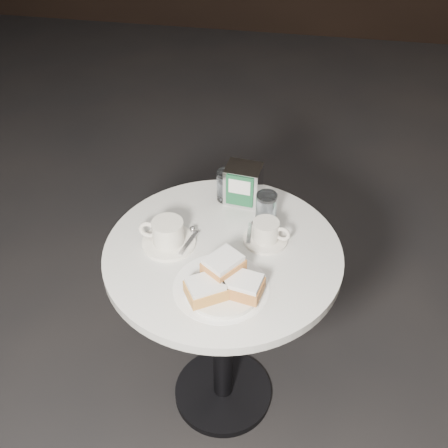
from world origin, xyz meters
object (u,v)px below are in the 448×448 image
water_glass_left (227,186)px  napkin_dispenser (243,184)px  cafe_table (223,296)px  coffee_cup_right (266,233)px  water_glass_right (266,209)px  beignet_plate (224,283)px  coffee_cup_left (168,235)px

water_glass_left → napkin_dispenser: bearing=-0.5°
cafe_table → coffee_cup_right: coffee_cup_right is taller
water_glass_right → napkin_dispenser: (-0.08, 0.09, 0.01)m
water_glass_right → napkin_dispenser: size_ratio=0.81×
cafe_table → water_glass_right: (0.11, 0.15, 0.25)m
beignet_plate → water_glass_left: water_glass_left is taller
coffee_cup_right → water_glass_right: bearing=107.4°
cafe_table → coffee_cup_right: 0.27m
cafe_table → coffee_cup_left: coffee_cup_left is taller
coffee_cup_right → water_glass_left: water_glass_left is taller
coffee_cup_right → napkin_dispenser: (-0.10, 0.18, 0.03)m
water_glass_left → napkin_dispenser: size_ratio=0.81×
beignet_plate → water_glass_left: bearing=98.5°
water_glass_right → coffee_cup_right: bearing=-82.7°
coffee_cup_left → beignet_plate: bearing=-40.7°
beignet_plate → napkin_dispenser: napkin_dispenser is taller
beignet_plate → coffee_cup_right: (0.09, 0.23, -0.01)m
water_glass_right → water_glass_left: bearing=145.4°
cafe_table → water_glass_left: size_ratio=7.18×
coffee_cup_left → napkin_dispenser: bearing=51.9°
beignet_plate → water_glass_right: 0.32m
coffee_cup_left → water_glass_right: water_glass_right is taller
coffee_cup_right → cafe_table: bearing=-140.8°
beignet_plate → coffee_cup_right: bearing=68.9°
cafe_table → water_glass_left: water_glass_left is taller
beignet_plate → water_glass_left: 0.41m
cafe_table → coffee_cup_left: size_ratio=4.40×
water_glass_left → beignet_plate: bearing=-81.5°
water_glass_right → napkin_dispenser: napkin_dispenser is taller
coffee_cup_left → coffee_cup_right: 0.29m
cafe_table → water_glass_right: water_glass_right is taller
cafe_table → napkin_dispenser: napkin_dispenser is taller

